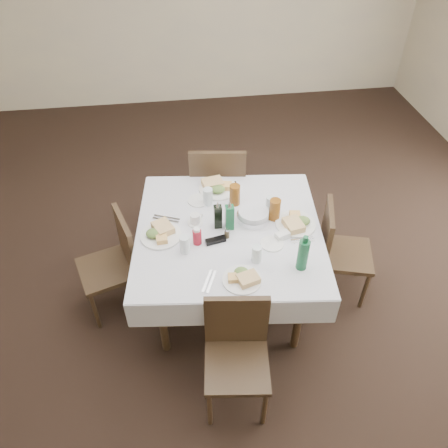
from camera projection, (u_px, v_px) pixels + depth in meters
name	position (u px, v px, depth m)	size (l,w,h in m)	color
ground_plane	(236.00, 279.00, 3.79)	(7.00, 7.00, 0.00)	black
room_shell	(242.00, 94.00, 2.65)	(6.04, 7.04, 2.80)	beige
dining_table	(229.00, 237.00, 3.20)	(1.47, 1.47, 0.76)	#301F14
chair_north	(218.00, 186.00, 3.86)	(0.53, 0.53, 0.99)	#301F14
chair_south	(237.00, 347.00, 2.74)	(0.45, 0.45, 0.85)	#301F14
chair_east	(337.00, 247.00, 3.41)	(0.49, 0.49, 0.84)	#301F14
chair_west	(116.00, 259.00, 3.31)	(0.51, 0.51, 0.85)	#301F14
meal_north	(217.00, 187.00, 3.48)	(0.31, 0.31, 0.07)	white
meal_south	(243.00, 278.00, 2.77)	(0.25, 0.25, 0.06)	white
meal_east	(296.00, 223.00, 3.16)	(0.29, 0.29, 0.06)	white
meal_west	(160.00, 233.00, 3.08)	(0.29, 0.29, 0.06)	white
side_plate_a	(198.00, 200.00, 3.38)	(0.17, 0.17, 0.01)	white
side_plate_b	(272.00, 244.00, 3.03)	(0.16, 0.16, 0.01)	white
water_n	(208.00, 197.00, 3.32)	(0.07, 0.07, 0.14)	silver
water_s	(257.00, 254.00, 2.88)	(0.07, 0.07, 0.12)	silver
water_e	(270.00, 203.00, 3.28)	(0.06, 0.06, 0.11)	silver
water_w	(185.00, 244.00, 2.94)	(0.07, 0.07, 0.13)	silver
iced_tea_a	(235.00, 195.00, 3.31)	(0.08, 0.08, 0.17)	brown
iced_tea_b	(275.00, 210.00, 3.18)	(0.08, 0.08, 0.17)	brown
bread_basket	(253.00, 215.00, 3.20)	(0.25, 0.25, 0.08)	silver
oil_cruet_dark	(218.00, 216.00, 3.10)	(0.06, 0.06, 0.23)	black
oil_cruet_green	(229.00, 216.00, 3.09)	(0.06, 0.06, 0.25)	#145A32
ketchup_bottle	(197.00, 236.00, 3.00)	(0.06, 0.06, 0.13)	maroon
salt_shaker	(226.00, 233.00, 3.07)	(0.03, 0.03, 0.07)	white
pepper_shaker	(227.00, 233.00, 3.06)	(0.04, 0.04, 0.08)	#423724
coffee_mug	(195.00, 219.00, 3.17)	(0.12, 0.11, 0.08)	white
sunglasses	(216.00, 240.00, 3.04)	(0.15, 0.07, 0.03)	black
green_bottle	(303.00, 254.00, 2.79)	(0.07, 0.07, 0.27)	#145A32
sugar_caddy	(282.00, 235.00, 3.06)	(0.11, 0.09, 0.05)	white
cutlery_n	(235.00, 188.00, 3.51)	(0.05, 0.18, 0.01)	silver
cutlery_s	(209.00, 281.00, 2.77)	(0.12, 0.19, 0.01)	silver
cutlery_e	(303.00, 240.00, 3.06)	(0.17, 0.05, 0.01)	silver
cutlery_w	(166.00, 219.00, 3.22)	(0.21, 0.12, 0.01)	silver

